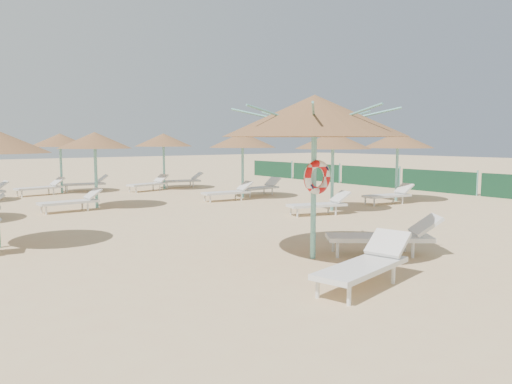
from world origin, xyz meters
TOP-DOWN VIEW (x-y plane):
  - ground at (0.00, 0.00)m, footprint 120.00×120.00m
  - main_palapa at (0.48, 0.13)m, footprint 3.67×3.67m
  - lounger_main_a at (-0.20, -1.83)m, footprint 2.31×1.12m
  - lounger_main_b at (1.92, -0.58)m, footprint 2.26×1.97m
  - palapa_field at (1.70, 10.10)m, footprint 18.70×13.97m
  - windbreak_fence at (14.00, 9.96)m, footprint 0.08×19.84m

SIDE VIEW (x-z plane):
  - ground at x=0.00m, z-range 0.00..0.00m
  - lounger_main_a at x=-0.20m, z-range -0.02..0.79m
  - lounger_main_b at x=1.92m, z-range -0.02..0.82m
  - windbreak_fence at x=14.00m, z-range -0.05..1.05m
  - palapa_field at x=1.70m, z-range 0.94..3.64m
  - main_palapa at x=0.48m, z-range 1.22..4.50m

